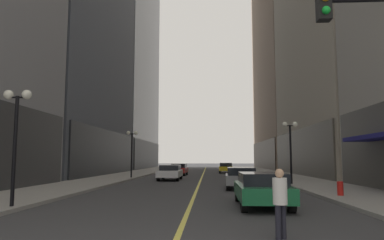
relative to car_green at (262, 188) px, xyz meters
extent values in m
plane|color=#38383A|center=(-2.80, 25.60, -0.72)|extent=(200.00, 200.00, 0.00)
cube|color=gray|center=(-11.05, 25.60, -0.65)|extent=(4.50, 78.00, 0.15)
cube|color=gray|center=(5.45, 25.60, -0.65)|extent=(4.50, 78.00, 0.15)
cube|color=#E5D64C|center=(-2.80, 25.60, -0.72)|extent=(0.16, 70.00, 0.01)
cube|color=black|center=(-13.40, 25.10, 1.78)|extent=(0.50, 22.80, 5.00)
cube|color=#212327|center=(-13.40, 50.60, 1.78)|extent=(0.50, 24.70, 5.00)
cube|color=#403C35|center=(7.80, 25.10, 1.78)|extent=(0.50, 22.80, 5.00)
cube|color=#332A23|center=(7.80, 50.60, 1.78)|extent=(0.50, 24.70, 5.00)
cube|color=navy|center=(6.90, 4.53, 2.28)|extent=(1.60, 6.67, 0.24)
cube|color=#196038|center=(0.00, 0.07, -0.13)|extent=(1.92, 4.63, 0.55)
cube|color=black|center=(0.00, -0.16, 0.35)|extent=(1.67, 2.60, 0.50)
cylinder|color=black|center=(-0.80, 1.69, -0.40)|extent=(0.23, 0.64, 0.64)
cylinder|color=black|center=(0.83, 1.67, -0.40)|extent=(0.23, 0.64, 0.64)
cylinder|color=black|center=(-0.83, -1.54, -0.40)|extent=(0.23, 0.64, 0.64)
cylinder|color=black|center=(0.80, -1.55, -0.40)|extent=(0.23, 0.64, 0.64)
cube|color=slate|center=(-0.07, 8.34, -0.13)|extent=(2.03, 4.22, 0.55)
cube|color=black|center=(-0.08, 8.14, 0.35)|extent=(1.74, 2.39, 0.50)
cylinder|color=black|center=(-0.83, 9.83, -0.40)|extent=(0.25, 0.65, 0.64)
cylinder|color=black|center=(0.80, 9.76, -0.40)|extent=(0.25, 0.65, 0.64)
cylinder|color=black|center=(-0.95, 6.92, -0.40)|extent=(0.25, 0.65, 0.64)
cylinder|color=black|center=(0.68, 6.86, -0.40)|extent=(0.25, 0.65, 0.64)
cube|color=silver|center=(-5.45, 16.72, -0.13)|extent=(1.91, 4.24, 0.55)
cube|color=black|center=(-5.44, 16.93, 0.35)|extent=(1.66, 2.38, 0.50)
cylinder|color=black|center=(-4.67, 15.24, -0.40)|extent=(0.23, 0.64, 0.64)
cylinder|color=black|center=(-6.27, 15.27, -0.40)|extent=(0.23, 0.64, 0.64)
cylinder|color=black|center=(-4.62, 18.18, -0.40)|extent=(0.23, 0.64, 0.64)
cylinder|color=black|center=(-6.22, 18.21, -0.40)|extent=(0.23, 0.64, 0.64)
cube|color=#B21919|center=(-5.43, 25.55, -0.13)|extent=(1.87, 4.37, 0.55)
cube|color=black|center=(-5.42, 25.77, 0.35)|extent=(1.59, 2.47, 0.50)
cylinder|color=black|center=(-4.75, 24.02, -0.40)|extent=(0.24, 0.65, 0.64)
cylinder|color=black|center=(-6.22, 24.07, -0.40)|extent=(0.24, 0.65, 0.64)
cylinder|color=black|center=(-4.63, 27.03, -0.40)|extent=(0.24, 0.65, 0.64)
cylinder|color=black|center=(-6.10, 27.09, -0.40)|extent=(0.24, 0.65, 0.64)
cube|color=yellow|center=(0.09, 32.67, -0.13)|extent=(1.83, 4.63, 0.55)
cube|color=black|center=(0.08, 32.44, 0.35)|extent=(1.58, 2.60, 0.50)
cylinder|color=black|center=(-0.63, 34.29, -0.40)|extent=(0.23, 0.64, 0.64)
cylinder|color=black|center=(0.87, 34.26, -0.40)|extent=(0.23, 0.64, 0.64)
cylinder|color=black|center=(-0.69, 31.08, -0.40)|extent=(0.23, 0.64, 0.64)
cylinder|color=black|center=(0.81, 31.05, -0.40)|extent=(0.23, 0.64, 0.64)
cylinder|color=black|center=(-0.44, -5.60, -0.33)|extent=(0.14, 0.14, 0.79)
cylinder|color=black|center=(-0.31, -5.51, -0.33)|extent=(0.14, 0.14, 0.79)
cylinder|color=silver|center=(-0.37, -5.56, 0.38)|extent=(0.47, 0.47, 0.62)
sphere|color=tan|center=(-0.37, -5.56, 0.80)|extent=(0.21, 0.21, 0.21)
cube|color=black|center=(0.40, -6.85, 4.48)|extent=(0.28, 0.24, 0.90)
sphere|color=green|center=(0.40, -6.99, 4.20)|extent=(0.17, 0.17, 0.17)
cylinder|color=black|center=(-9.20, -1.40, 1.38)|extent=(0.14, 0.14, 4.20)
cylinder|color=black|center=(-9.20, -1.40, 3.43)|extent=(0.80, 0.06, 0.06)
sphere|color=white|center=(-9.55, -1.40, 3.53)|extent=(0.36, 0.36, 0.36)
sphere|color=white|center=(-8.85, -1.40, 3.53)|extent=(0.36, 0.36, 0.36)
cylinder|color=black|center=(-9.20, 18.32, 1.38)|extent=(0.14, 0.14, 4.20)
cylinder|color=black|center=(-9.20, 18.32, 3.43)|extent=(0.80, 0.06, 0.06)
sphere|color=white|center=(-9.55, 18.32, 3.53)|extent=(0.36, 0.36, 0.36)
sphere|color=white|center=(-8.85, 18.32, 3.53)|extent=(0.36, 0.36, 0.36)
cylinder|color=black|center=(3.60, 10.74, 1.38)|extent=(0.14, 0.14, 4.20)
cylinder|color=black|center=(3.60, 10.74, 3.43)|extent=(0.80, 0.06, 0.06)
sphere|color=white|center=(3.25, 10.74, 3.53)|extent=(0.36, 0.36, 0.36)
sphere|color=white|center=(3.95, 10.74, 3.53)|extent=(0.36, 0.36, 0.36)
cylinder|color=red|center=(4.10, 3.02, -0.32)|extent=(0.28, 0.28, 0.80)
camera|label=1|loc=(-2.03, -14.13, 1.14)|focal=33.10mm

